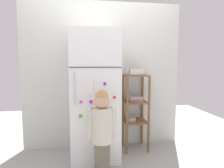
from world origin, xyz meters
TOP-DOWN VIEW (x-y plane):
  - ground_plane at (0.00, 0.00)m, footprint 6.00×6.00m
  - kitchen_wall_back at (0.00, 0.38)m, footprint 2.47×0.03m
  - refrigerator at (-0.16, 0.02)m, footprint 0.65×0.69m
  - child_standing at (-0.11, -0.51)m, footprint 0.33×0.25m
  - pantry_shelf_unit at (0.47, 0.17)m, footprint 0.36×0.35m
  - fruit_bin at (0.49, 0.19)m, footprint 0.25×0.16m

SIDE VIEW (x-z plane):
  - ground_plane at x=0.00m, z-range 0.00..0.00m
  - child_standing at x=-0.11m, z-range 0.11..1.14m
  - pantry_shelf_unit at x=0.47m, z-range 0.11..1.26m
  - refrigerator at x=-0.16m, z-range 0.00..1.77m
  - kitchen_wall_back at x=0.00m, z-range 0.00..2.27m
  - fruit_bin at x=0.49m, z-range 1.15..1.23m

